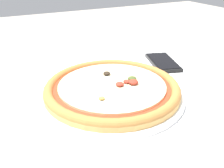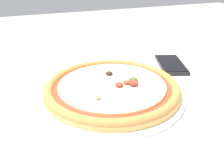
# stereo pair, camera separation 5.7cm
# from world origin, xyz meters

# --- Properties ---
(dining_table) EXTENTS (1.42, 1.16, 0.74)m
(dining_table) POSITION_xyz_m (0.00, 0.00, 0.67)
(dining_table) COLOR #997047
(dining_table) RESTS_ON ground_plane
(pizza_plate) EXTENTS (0.33, 0.33, 0.04)m
(pizza_plate) POSITION_xyz_m (0.15, 0.02, 0.76)
(pizza_plate) COLOR white
(pizza_plate) RESTS_ON dining_table
(cell_phone) EXTENTS (0.11, 0.16, 0.01)m
(cell_phone) POSITION_xyz_m (0.37, 0.13, 0.75)
(cell_phone) COLOR black
(cell_phone) RESTS_ON dining_table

